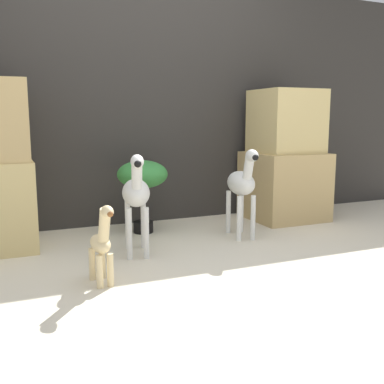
% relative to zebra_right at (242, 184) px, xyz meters
% --- Properties ---
extents(ground_plane, '(14.00, 14.00, 0.00)m').
position_rel_zebra_right_xyz_m(ground_plane, '(-0.58, -0.67, -0.44)').
color(ground_plane, beige).
extents(wall_back, '(6.40, 0.08, 2.20)m').
position_rel_zebra_right_xyz_m(wall_back, '(-0.58, 0.87, 0.66)').
color(wall_back, '#2D2B28').
rests_on(wall_back, ground_plane).
extents(rock_pillar_right, '(0.66, 0.65, 1.22)m').
position_rel_zebra_right_xyz_m(rock_pillar_right, '(0.71, 0.45, 0.12)').
color(rock_pillar_right, tan).
rests_on(rock_pillar_right, ground_plane).
extents(zebra_right, '(0.25, 0.51, 0.73)m').
position_rel_zebra_right_xyz_m(zebra_right, '(0.00, 0.00, 0.00)').
color(zebra_right, silver).
rests_on(zebra_right, ground_plane).
extents(zebra_left, '(0.27, 0.51, 0.73)m').
position_rel_zebra_right_xyz_m(zebra_left, '(-0.91, -0.13, 0.00)').
color(zebra_left, silver).
rests_on(zebra_left, ground_plane).
extents(giraffe_figurine, '(0.12, 0.34, 0.49)m').
position_rel_zebra_right_xyz_m(giraffe_figurine, '(-1.26, -0.62, -0.19)').
color(giraffe_figurine, beige).
rests_on(giraffe_figurine, ground_plane).
extents(potted_palm_front, '(0.42, 0.42, 0.61)m').
position_rel_zebra_right_xyz_m(potted_palm_front, '(-0.69, 0.46, 0.03)').
color(potted_palm_front, black).
rests_on(potted_palm_front, ground_plane).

